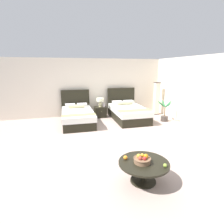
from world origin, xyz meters
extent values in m
cube|color=#AF988C|center=(0.00, 0.00, -0.01)|extent=(9.73, 10.26, 0.02)
cube|color=silver|center=(0.00, 3.33, 1.28)|extent=(9.73, 0.12, 2.56)
cube|color=silver|center=(3.06, 0.40, 1.28)|extent=(0.12, 5.86, 2.56)
cube|color=black|center=(-1.05, 2.02, 0.16)|extent=(1.15, 2.11, 0.31)
cube|color=silver|center=(-1.05, 2.02, 0.41)|extent=(1.19, 2.15, 0.20)
cube|color=black|center=(-1.04, 3.11, 0.61)|extent=(1.22, 0.07, 1.21)
cube|color=white|center=(-1.30, 2.82, 0.58)|extent=(0.41, 0.30, 0.14)
cube|color=silver|center=(-0.80, 2.81, 0.58)|extent=(0.41, 0.30, 0.14)
cylinder|color=#C4BC8E|center=(-1.05, 2.58, 0.59)|extent=(0.63, 0.15, 0.15)
cube|color=#9B8E60|center=(-1.06, 1.37, 0.52)|extent=(1.20, 0.34, 0.01)
cube|color=black|center=(1.05, 2.02, 0.17)|extent=(1.23, 2.10, 0.33)
cube|color=silver|center=(1.05, 2.02, 0.44)|extent=(1.27, 2.14, 0.22)
cube|color=black|center=(1.06, 3.10, 0.62)|extent=(1.29, 0.07, 1.24)
cube|color=silver|center=(0.79, 2.81, 0.62)|extent=(0.44, 0.30, 0.14)
cube|color=silver|center=(1.33, 2.81, 0.62)|extent=(0.44, 0.30, 0.14)
cylinder|color=#C4BC8E|center=(1.06, 2.57, 0.63)|extent=(0.67, 0.15, 0.15)
cube|color=#9B8E60|center=(1.05, 1.37, 0.56)|extent=(1.28, 0.42, 0.01)
cube|color=black|center=(0.00, 2.78, 0.24)|extent=(0.50, 0.43, 0.47)
sphere|color=tan|center=(0.00, 2.55, 0.31)|extent=(0.02, 0.02, 0.02)
cylinder|color=beige|center=(0.00, 2.80, 0.48)|extent=(0.15, 0.15, 0.02)
ellipsoid|color=beige|center=(0.00, 2.80, 0.58)|extent=(0.16, 0.16, 0.18)
cylinder|color=#99844C|center=(0.00, 2.80, 0.69)|extent=(0.02, 0.02, 0.04)
cylinder|color=#E6E7C3|center=(0.00, 2.80, 0.78)|extent=(0.32, 0.32, 0.15)
cylinder|color=silver|center=(0.15, 2.74, 0.54)|extent=(0.10, 0.10, 0.13)
torus|color=silver|center=(0.15, 2.74, 0.61)|extent=(0.10, 0.10, 0.01)
cylinder|color=black|center=(-0.15, -2.11, 0.01)|extent=(0.49, 0.49, 0.02)
cylinder|color=black|center=(-0.15, -2.11, 0.19)|extent=(0.10, 0.10, 0.37)
cylinder|color=black|center=(-0.15, -2.11, 0.39)|extent=(0.96, 0.96, 0.04)
cylinder|color=#835F43|center=(-0.19, -2.12, 0.45)|extent=(0.31, 0.31, 0.09)
torus|color=#835F43|center=(-0.19, -2.12, 0.50)|extent=(0.33, 0.33, 0.02)
sphere|color=red|center=(-0.17, -2.19, 0.52)|extent=(0.07, 0.07, 0.07)
sphere|color=orange|center=(-0.12, -2.13, 0.53)|extent=(0.09, 0.09, 0.09)
sphere|color=gold|center=(-0.16, -2.06, 0.52)|extent=(0.07, 0.07, 0.07)
sphere|color=gold|center=(-0.24, -2.08, 0.53)|extent=(0.08, 0.08, 0.08)
sphere|color=#BD4132|center=(-0.25, -2.16, 0.53)|extent=(0.07, 0.07, 0.07)
sphere|color=#8EB13C|center=(0.14, -2.38, 0.44)|extent=(0.07, 0.07, 0.07)
sphere|color=orange|center=(-0.45, -1.93, 0.45)|extent=(0.08, 0.08, 0.08)
cube|color=#302520|center=(2.64, 2.63, 0.01)|extent=(0.26, 0.26, 0.03)
cube|color=white|center=(2.64, 2.63, 0.75)|extent=(0.22, 0.22, 1.45)
cube|color=#302520|center=(2.64, 2.63, 1.49)|extent=(0.26, 0.26, 0.02)
cylinder|color=#423A35|center=(2.42, 1.48, 0.10)|extent=(0.29, 0.29, 0.21)
cylinder|color=brown|center=(2.42, 1.48, 0.40)|extent=(0.04, 0.04, 0.38)
ellipsoid|color=#2E7A45|center=(2.57, 1.49, 0.71)|extent=(0.33, 0.07, 0.29)
ellipsoid|color=#2E7A45|center=(2.43, 1.65, 0.72)|extent=(0.07, 0.36, 0.31)
ellipsoid|color=#2E7A45|center=(2.26, 1.49, 0.71)|extent=(0.36, 0.08, 0.30)
ellipsoid|color=#2E7A45|center=(2.44, 1.32, 0.69)|extent=(0.09, 0.36, 0.27)
camera|label=1|loc=(-1.53, -4.97, 2.13)|focal=29.29mm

